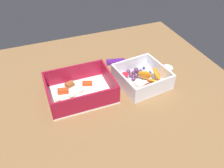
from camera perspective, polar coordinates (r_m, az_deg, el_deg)
The scene contains 5 objects.
table_surface at distance 77.28cm, azimuth 1.08°, elevation -1.81°, with size 80.00×80.00×2.00cm, color brown.
pasta_container at distance 73.55cm, azimuth -7.86°, elevation -1.72°, with size 20.19×15.79×6.31cm.
fruit_bowl at distance 78.55cm, azimuth 7.45°, elevation 1.40°, with size 16.69×16.87×5.69cm.
candy_bar at distance 88.33cm, azimuth 0.92°, elevation 5.39°, with size 7.00×2.40×1.20cm, color #51197A.
paper_cup_liner at distance 86.36cm, azimuth 13.14°, elevation 3.49°, with size 3.86×3.86×1.51cm, color white.
Camera 1 is at (-22.64, -53.91, 51.53)cm, focal length 37.91 mm.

